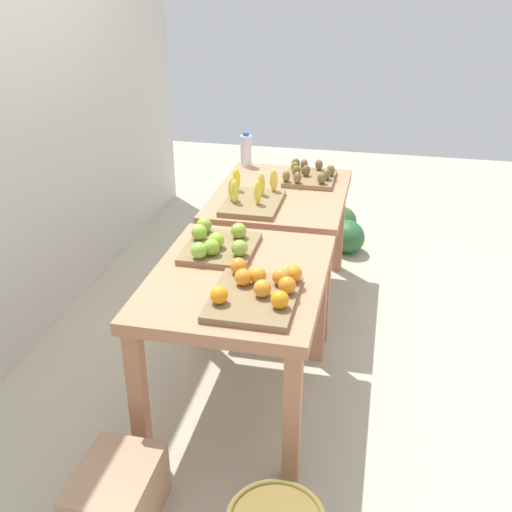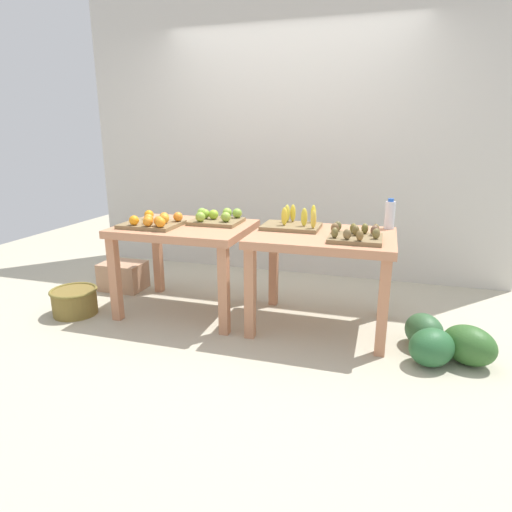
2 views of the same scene
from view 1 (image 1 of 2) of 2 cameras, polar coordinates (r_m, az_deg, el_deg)
name	(u,v)px [view 1 (image 1 of 2)]	position (r m, az deg, el deg)	size (l,w,h in m)	color
ground_plane	(262,340)	(3.69, 0.55, -7.81)	(8.00, 8.00, 0.00)	#B7B098
back_wall	(13,73)	(3.63, -21.55, 15.51)	(4.40, 0.12, 3.00)	beige
display_table_left	(238,294)	(2.90, -1.67, -3.55)	(1.04, 0.80, 0.74)	tan
display_table_right	(280,208)	(3.89, 2.28, 4.50)	(1.04, 0.80, 0.74)	tan
orange_bin	(258,291)	(2.63, 0.16, -3.22)	(0.45, 0.37, 0.11)	olive
apple_bin	(218,244)	(3.05, -3.53, 1.13)	(0.41, 0.35, 0.11)	olive
banana_crate	(252,198)	(3.63, -0.39, 5.40)	(0.44, 0.32, 0.17)	olive
kiwi_bin	(309,175)	(4.04, 4.91, 7.45)	(0.36, 0.33, 0.10)	olive
water_bottle	(246,150)	(4.30, -0.93, 9.77)	(0.08, 0.08, 0.23)	silver
watermelon_pile	(334,231)	(4.84, 7.23, 2.35)	(0.66, 0.63, 0.26)	#336229
cardboard_produce_box	(117,496)	(2.68, -12.74, -20.87)	(0.40, 0.30, 0.26)	tan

